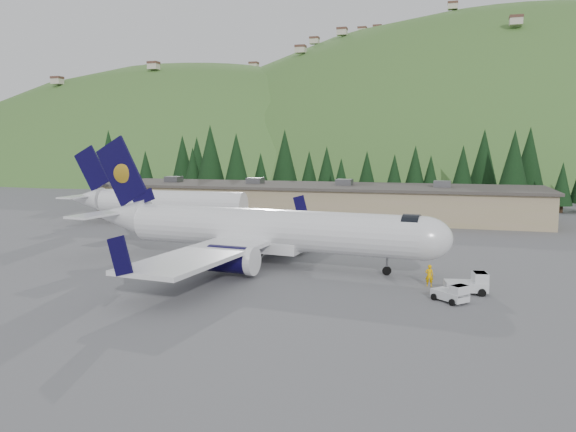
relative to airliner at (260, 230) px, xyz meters
The scene contains 9 objects.
ground 3.47m from the airliner, ahead, with size 600.00×600.00×0.00m, color #5E5E63.
airliner is the anchor object (origin of this frame).
second_airliner 32.36m from the airliner, 137.45° to the left, with size 27.50×11.00×10.05m.
baggage_tug_a 20.03m from the airliner, 16.79° to the right, with size 3.35×2.34×1.66m.
baggage_tug_b 19.95m from the airliner, 26.17° to the right, with size 2.81×2.72×1.39m.
terminal_building 38.09m from the airliner, 95.92° to the left, with size 71.00×17.00×6.10m.
ramp_worker 16.70m from the airliner, 15.30° to the right, with size 0.65×0.43×1.79m, color #FFB500.
tree_line 61.40m from the airliner, 95.24° to the left, with size 113.33×18.84×14.42m.
hills 230.94m from the airliner, 75.29° to the left, with size 614.00×330.00×300.00m.
Camera 1 is at (16.29, -49.91, 11.20)m, focal length 35.00 mm.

